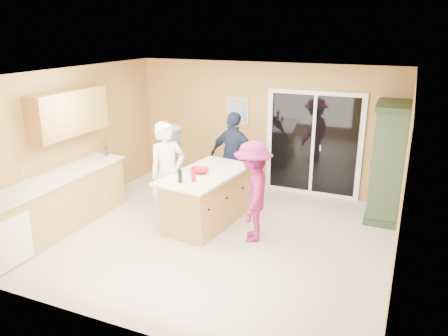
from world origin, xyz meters
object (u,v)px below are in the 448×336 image
at_px(woman_white, 168,174).
at_px(woman_grey, 176,166).
at_px(green_hutch, 388,163).
at_px(kitchen_island, 206,200).
at_px(woman_magenta, 253,192).
at_px(woman_navy, 234,158).

distance_m(woman_white, woman_grey, 0.73).
distance_m(green_hutch, woman_grey, 3.79).
height_order(green_hutch, woman_grey, green_hutch).
bearing_deg(kitchen_island, woman_magenta, -6.27).
bearing_deg(woman_white, woman_magenta, -59.49).
height_order(kitchen_island, woman_magenta, woman_magenta).
bearing_deg(green_hutch, woman_white, -153.33).
distance_m(green_hutch, woman_white, 3.83).
relative_size(kitchen_island, woman_magenta, 1.16).
bearing_deg(woman_white, kitchen_island, -41.86).
height_order(woman_navy, woman_magenta, woman_navy).
relative_size(woman_white, woman_magenta, 1.10).
bearing_deg(woman_magenta, woman_navy, -164.66).
height_order(green_hutch, woman_white, green_hutch).
distance_m(woman_navy, woman_magenta, 1.62).
height_order(green_hutch, woman_magenta, green_hutch).
xyz_separation_m(kitchen_island, woman_white, (-0.63, -0.18, 0.45)).
xyz_separation_m(kitchen_island, green_hutch, (2.79, 1.53, 0.56)).
bearing_deg(woman_white, woman_grey, 50.39).
bearing_deg(green_hutch, kitchen_island, -151.19).
xyz_separation_m(green_hutch, woman_magenta, (-1.87, -1.75, -0.19)).
bearing_deg(woman_magenta, woman_grey, -129.14).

